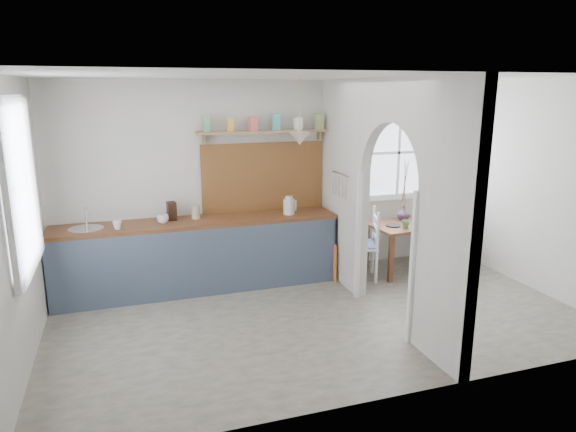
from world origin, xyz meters
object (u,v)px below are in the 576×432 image
object	(u,v)px
chair_right	(453,237)
vase	(404,213)
dining_table	(407,247)
chair_left	(360,244)
kettle	(289,205)

from	to	relation	value
chair_right	vase	world-z (taller)	vase
dining_table	chair_right	bearing A→B (deg)	-4.48
chair_right	chair_left	bearing A→B (deg)	108.02
dining_table	kettle	size ratio (longest dim) A/B	4.60
dining_table	kettle	distance (m)	1.83
kettle	vase	size ratio (longest dim) A/B	1.22
chair_left	vase	xyz separation A→B (m)	(0.80, 0.27, 0.30)
kettle	chair_right	bearing A→B (deg)	15.22
chair_left	chair_right	distance (m)	1.52
vase	chair_right	bearing A→B (deg)	-14.50
vase	chair_left	bearing A→B (deg)	-161.46
chair_left	vase	distance (m)	0.89
chair_left	kettle	world-z (taller)	kettle
kettle	vase	distance (m)	1.74
kettle	vase	bearing A→B (deg)	19.88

